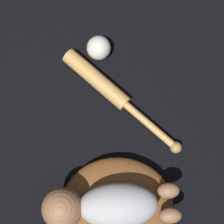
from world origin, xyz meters
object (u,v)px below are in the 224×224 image
(baseball_bat, at_px, (108,89))
(baseball, at_px, (99,48))
(baseball_glove, at_px, (117,213))
(baby_figure, at_px, (103,206))

(baseball_bat, xyz_separation_m, baseball, (0.06, -0.12, 0.01))
(baseball_glove, relative_size, baseball_bat, 0.87)
(baby_figure, bearing_deg, baseball_glove, 166.85)
(baseball_bat, bearing_deg, baby_figure, 102.79)
(baseball_glove, xyz_separation_m, baseball, (0.18, -0.47, -0.01))
(baseball_glove, xyz_separation_m, baby_figure, (0.04, -0.01, 0.10))
(baseball_bat, bearing_deg, baseball, -62.91)
(baseball_glove, distance_m, baby_figure, 0.11)
(baseball_glove, height_order, baby_figure, baby_figure)
(baby_figure, distance_m, baseball, 0.50)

